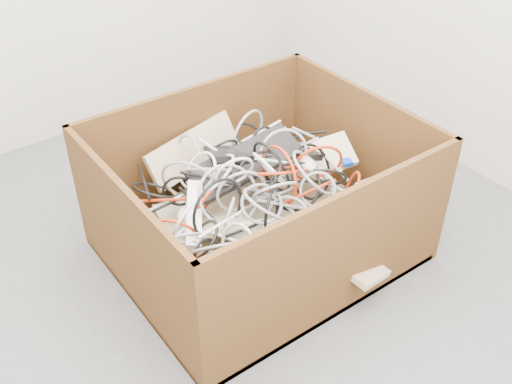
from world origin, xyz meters
TOP-DOWN VIEW (x-y plane):
  - ground at (0.00, 0.00)m, footprint 3.00×3.00m
  - cardboard_box at (0.21, 0.05)m, footprint 1.18×0.98m
  - keyboard_pile at (0.25, 0.05)m, footprint 1.03×1.04m
  - mice_scatter at (0.26, 0.00)m, footprint 0.73×0.66m
  - power_strip_left at (-0.10, 0.01)m, footprint 0.21×0.28m
  - power_strip_right at (0.10, -0.15)m, footprint 0.30×0.14m
  - vga_plug at (0.62, -0.05)m, footprint 0.05×0.05m
  - cable_tangle at (0.14, 0.01)m, footprint 1.06×0.82m

SIDE VIEW (x-z plane):
  - ground at x=0.00m, z-range 0.00..0.00m
  - cardboard_box at x=0.21m, z-range -0.15..0.45m
  - keyboard_pile at x=0.25m, z-range 0.07..0.49m
  - power_strip_right at x=0.10m, z-range 0.27..0.37m
  - vga_plug at x=0.62m, z-range 0.34..0.37m
  - mice_scatter at x=0.26m, z-range 0.25..0.47m
  - power_strip_left at x=-0.10m, z-range 0.31..0.43m
  - cable_tangle at x=0.14m, z-range 0.21..0.61m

